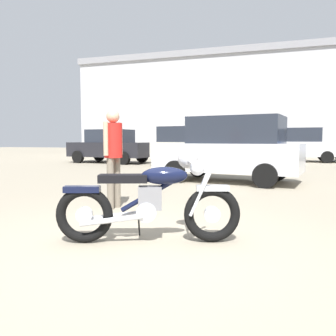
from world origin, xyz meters
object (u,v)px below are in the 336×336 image
object	(u,v)px
vintage_motorcycle	(153,199)
bystander	(113,148)
white_estate_far	(204,145)
pale_sedan_back	(299,144)
silver_sedan_mid	(230,149)
red_hatchback_near	(110,146)

from	to	relation	value
vintage_motorcycle	bystander	xyz separation A→B (m)	(-1.31, 1.58, 0.53)
white_estate_far	pale_sedan_back	size ratio (longest dim) A/B	1.27
vintage_motorcycle	white_estate_far	size ratio (longest dim) A/B	0.40
vintage_motorcycle	silver_sedan_mid	distance (m)	5.86
pale_sedan_back	red_hatchback_near	distance (m)	9.93
vintage_motorcycle	bystander	bearing A→B (deg)	110.47
bystander	pale_sedan_back	bearing A→B (deg)	-93.10
bystander	pale_sedan_back	size ratio (longest dim) A/B	0.42
silver_sedan_mid	pale_sedan_back	size ratio (longest dim) A/B	1.05
red_hatchback_near	silver_sedan_mid	bearing A→B (deg)	-33.98
red_hatchback_near	white_estate_far	bearing A→B (deg)	-3.80
silver_sedan_mid	red_hatchback_near	world-z (taller)	silver_sedan_mid
vintage_motorcycle	white_estate_far	distance (m)	10.98
white_estate_far	pale_sedan_back	world-z (taller)	pale_sedan_back
silver_sedan_mid	red_hatchback_near	distance (m)	9.07
silver_sedan_mid	red_hatchback_near	bearing A→B (deg)	-31.95
bystander	white_estate_far	bearing A→B (deg)	-76.06
white_estate_far	pale_sedan_back	xyz separation A→B (m)	(4.07, 4.92, -0.02)
vintage_motorcycle	bystander	size ratio (longest dim) A/B	1.20
white_estate_far	pale_sedan_back	distance (m)	6.38
white_estate_far	red_hatchback_near	bearing A→B (deg)	-179.83
vintage_motorcycle	red_hatchback_near	distance (m)	13.61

